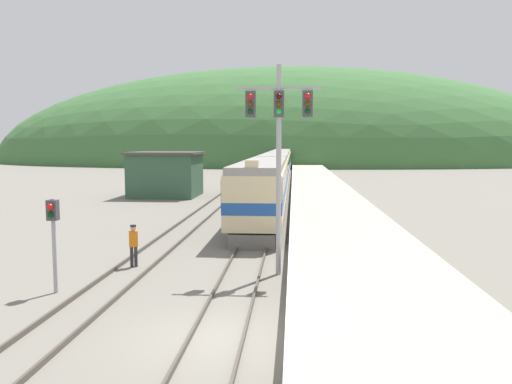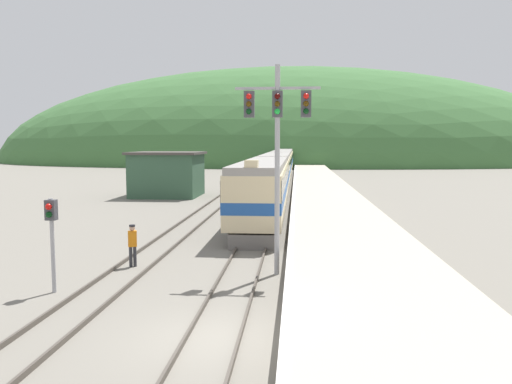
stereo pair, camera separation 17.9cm
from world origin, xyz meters
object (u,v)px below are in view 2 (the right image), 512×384
(express_train_lead_car, at_px, (264,188))
(track_worker, at_px, (132,243))
(carriage_second, at_px, (276,171))
(signal_post_siding, at_px, (51,225))
(carriage_third, at_px, (282,163))
(carriage_fourth, at_px, (285,159))
(signal_mast_main, at_px, (277,131))

(express_train_lead_car, relative_size, track_worker, 11.10)
(carriage_second, relative_size, signal_post_siding, 5.90)
(carriage_third, bearing_deg, carriage_fourth, 90.00)
(carriage_fourth, xyz_separation_m, signal_post_siding, (-6.28, -79.15, 0.21))
(carriage_second, distance_m, track_worker, 34.57)
(signal_mast_main, bearing_deg, express_train_lead_car, 95.85)
(signal_mast_main, bearing_deg, track_worker, 172.99)
(carriage_third, bearing_deg, signal_post_siding, -96.11)
(express_train_lead_car, distance_m, carriage_second, 20.95)
(carriage_fourth, bearing_deg, express_train_lead_car, -90.00)
(carriage_second, height_order, signal_post_siding, carriage_second)
(carriage_fourth, relative_size, signal_post_siding, 5.90)
(express_train_lead_car, distance_m, carriage_third, 41.50)
(signal_post_siding, xyz_separation_m, track_worker, (1.57, 3.81, -1.37))
(signal_mast_main, bearing_deg, signal_post_siding, -158.37)
(express_train_lead_car, distance_m, carriage_fourth, 62.05)
(express_train_lead_car, bearing_deg, carriage_second, 90.00)
(carriage_fourth, bearing_deg, carriage_third, -90.00)
(carriage_third, bearing_deg, track_worker, -94.91)
(carriage_third, xyz_separation_m, carriage_fourth, (0.00, 20.55, 0.00))
(express_train_lead_car, xyz_separation_m, carriage_third, (0.00, 41.50, -0.01))
(carriage_fourth, distance_m, signal_post_siding, 79.40)
(express_train_lead_car, bearing_deg, track_worker, -109.51)
(signal_post_siding, bearing_deg, signal_mast_main, 21.63)
(track_worker, bearing_deg, carriage_fourth, 86.43)
(signal_mast_main, bearing_deg, carriage_third, 91.48)
(carriage_third, relative_size, track_worker, 10.93)
(express_train_lead_car, distance_m, track_worker, 14.14)
(signal_mast_main, distance_m, track_worker, 7.74)
(carriage_fourth, distance_m, signal_mast_main, 76.19)
(carriage_third, relative_size, signal_mast_main, 2.39)
(signal_mast_main, xyz_separation_m, signal_post_siding, (-7.71, -3.06, -3.28))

